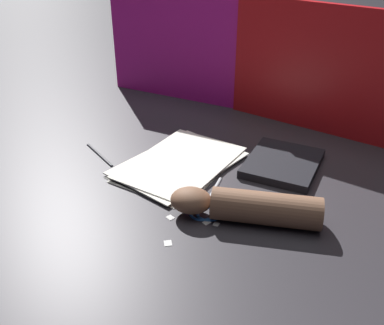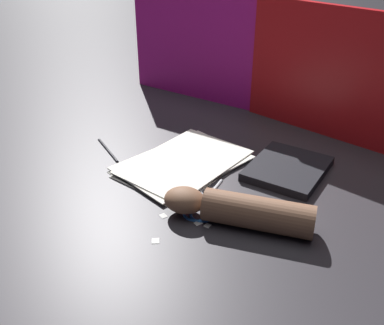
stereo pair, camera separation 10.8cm
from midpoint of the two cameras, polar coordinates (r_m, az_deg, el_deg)
name	(u,v)px [view 1 (the left image)]	position (r m, az deg, el deg)	size (l,w,h in m)	color
ground_plane	(190,183)	(1.11, -3.09, -2.71)	(6.00, 6.00, 0.00)	#2D2B30
backdrop_panel_left	(223,54)	(1.50, 1.83, 13.60)	(0.85, 0.14, 0.36)	#D81E9E
backdrop_panel_center	(330,72)	(1.35, 14.96, 11.02)	(0.61, 0.02, 0.37)	red
paper_stack	(180,164)	(1.19, -4.19, -0.21)	(0.26, 0.35, 0.01)	white
book_closed	(283,163)	(1.19, 8.93, -0.17)	(0.21, 0.24, 0.02)	black
scissors	(206,205)	(1.03, -1.17, -5.49)	(0.15, 0.19, 0.01)	silver
hand_forearm	(248,206)	(0.97, 3.93, -5.70)	(0.33, 0.20, 0.07)	brown
paper_scrap_near	(168,243)	(0.93, -6.46, -10.25)	(0.02, 0.02, 0.00)	white
paper_scrap_mid	(207,222)	(0.98, -1.30, -7.70)	(0.02, 0.02, 0.00)	white
paper_scrap_far	(216,224)	(0.98, -0.09, -7.92)	(0.01, 0.02, 0.00)	white
paper_scrap_side	(170,217)	(1.00, -5.90, -7.05)	(0.02, 0.02, 0.00)	white
pen	(99,154)	(1.27, -14.09, 0.97)	(0.15, 0.06, 0.01)	black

